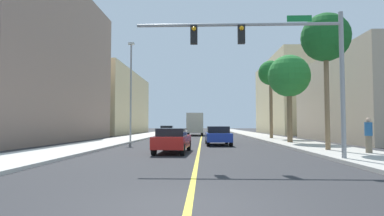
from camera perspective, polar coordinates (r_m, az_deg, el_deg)
The scene contains 16 objects.
ground at distance 48.22m, azimuth 1.74°, elevation -4.90°, with size 192.00×192.00×0.00m, color #2D2D30.
sidewalk_left at distance 48.93m, azimuth -7.74°, elevation -4.76°, with size 4.00×168.00×0.15m, color beige.
sidewalk_right at distance 48.84m, azimuth 11.24°, elevation -4.73°, with size 4.00×168.00×0.15m, color #B2ADA3.
lane_marking_center at distance 48.22m, azimuth 1.74°, elevation -4.89°, with size 0.16×144.00×0.01m, color yellow.
building_left_far at distance 60.78m, azimuth -16.79°, elevation 0.81°, with size 14.72×26.95×11.00m, color beige.
building_right_far at distance 62.02m, azimuth 18.16°, elevation 1.85°, with size 10.92×25.38×13.36m, color beige.
traffic_signal_mast at distance 15.03m, azimuth 15.25°, elevation 9.52°, with size 9.26×0.36×6.49m.
street_lamp at distance 30.68m, azimuth -10.82°, elevation 3.78°, with size 0.56×0.28×9.23m.
palm_near at distance 20.91m, azimuth 22.67°, elevation 11.32°, with size 2.84×2.84×8.05m.
palm_mid at distance 28.29m, azimuth 16.88°, elevation 5.36°, with size 3.52×3.52×7.33m.
palm_far at distance 36.36m, azimuth 13.81°, elevation 5.86°, with size 2.69×2.69×8.50m.
car_red at distance 18.41m, azimuth -3.45°, elevation -5.67°, with size 1.93×4.52×1.40m.
car_gray at distance 43.03m, azimuth -4.48°, elevation -4.12°, with size 1.88×4.34×1.47m.
car_blue at distance 25.55m, azimuth 4.64°, elevation -4.89°, with size 2.01×4.61×1.47m.
delivery_truck at distance 48.49m, azimuth 0.53°, elevation -2.84°, with size 2.53×7.33×3.30m.
pedestrian at distance 19.01m, azimuth 28.92°, elevation -4.25°, with size 0.38×0.38×1.82m.
Camera 1 is at (0.30, -6.20, 1.60)m, focal length 29.96 mm.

